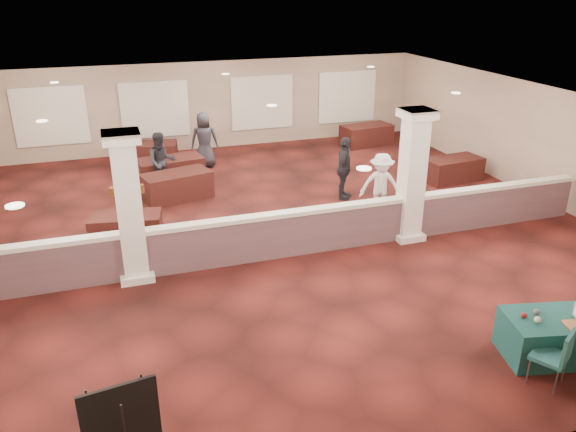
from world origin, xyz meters
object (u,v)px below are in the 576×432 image
object	(u,v)px
attendee_c	(344,168)
far_table_back_left	(148,155)
far_table_front_left	(126,228)
attendee_d	(204,140)
conf_chair_side	(557,353)
easel_board	(122,424)
attendee_b	(381,185)
far_table_front_center	(177,186)
far_table_back_right	(366,135)
attendee_a	(162,162)
far_table_back_center	(171,171)
near_table	(562,336)
far_table_front_right	(453,169)

from	to	relation	value
attendee_c	far_table_back_left	bearing A→B (deg)	80.16
far_table_front_left	attendee_d	xyz separation A→B (m)	(2.92, 5.25, 0.60)
conf_chair_side	easel_board	xyz separation A→B (m)	(-6.43, 0.10, 0.40)
attendee_b	attendee_d	bearing A→B (deg)	141.66
conf_chair_side	far_table_back_left	xyz separation A→B (m)	(-4.93, 13.52, -0.20)
far_table_front_center	far_table_back_right	xyz separation A→B (m)	(7.72, 3.50, -0.00)
far_table_front_left	far_table_back_right	size ratio (longest dim) A/B	0.88
attendee_a	attendee_b	size ratio (longest dim) A/B	1.04
far_table_back_center	attendee_a	size ratio (longest dim) A/B	1.11
conf_chair_side	attendee_a	distance (m)	11.87
far_table_front_left	easel_board	bearing A→B (deg)	-93.25
near_table	far_table_front_right	world-z (taller)	near_table
far_table_front_right	near_table	bearing A→B (deg)	-112.07
far_table_back_right	near_table	bearing A→B (deg)	-101.37
far_table_front_right	attendee_c	bearing A→B (deg)	-174.72
far_table_front_left	far_table_front_center	xyz separation A→B (m)	(1.58, 2.52, 0.05)
far_table_front_left	far_table_front_center	bearing A→B (deg)	57.89
near_table	far_table_back_left	bearing A→B (deg)	126.24
easel_board	attendee_a	distance (m)	10.91
far_table_front_right	far_table_back_right	bearing A→B (deg)	99.51
far_table_front_right	attendee_c	size ratio (longest dim) A/B	1.00
easel_board	far_table_back_left	bearing A→B (deg)	75.69
far_table_front_center	far_table_back_center	world-z (taller)	far_table_back_center
far_table_front_center	far_table_back_left	xyz separation A→B (m)	(-0.50, 3.44, 0.01)
attendee_a	attendee_c	size ratio (longest dim) A/B	0.98
attendee_c	conf_chair_side	bearing A→B (deg)	-146.78
far_table_back_center	attendee_b	distance (m)	6.68
far_table_back_left	attendee_c	world-z (taller)	attendee_c
conf_chair_side	far_table_front_center	xyz separation A→B (m)	(-4.43, 10.08, -0.20)
conf_chair_side	easel_board	distance (m)	6.44
attendee_c	attendee_d	size ratio (longest dim) A/B	0.97
far_table_back_left	far_table_back_right	distance (m)	8.22
easel_board	far_table_back_center	distance (m)	11.58
far_table_front_left	attendee_b	size ratio (longest dim) A/B	0.97
near_table	far_table_back_right	distance (m)	13.26
conf_chair_side	far_table_front_left	xyz separation A→B (m)	(-6.00, 7.57, -0.25)
attendee_a	attendee_d	bearing A→B (deg)	45.39
near_table	conf_chair_side	xyz separation A→B (m)	(-0.68, -0.58, 0.22)
far_table_back_left	attendee_b	distance (m)	8.48
attendee_b	far_table_front_center	bearing A→B (deg)	168.14
far_table_back_right	attendee_b	size ratio (longest dim) A/B	1.10
attendee_c	far_table_front_left	bearing A→B (deg)	133.66
conf_chair_side	far_table_back_center	xyz separation A→B (m)	(-4.43, 11.49, -0.19)
attendee_d	easel_board	bearing A→B (deg)	87.55
far_table_front_left	attendee_a	size ratio (longest dim) A/B	0.94
attendee_d	conf_chair_side	bearing A→B (deg)	115.82
conf_chair_side	far_table_back_left	world-z (taller)	conf_chair_side
attendee_d	attendee_a	bearing A→B (deg)	62.01
far_table_front_left	far_table_front_right	distance (m)	10.17
near_table	far_table_front_center	bearing A→B (deg)	131.07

